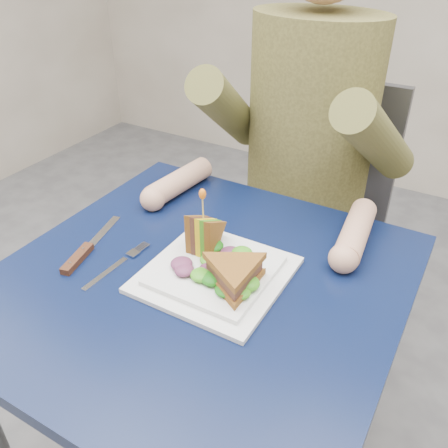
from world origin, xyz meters
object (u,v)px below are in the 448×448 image
Objects in this scene: sandwich_flat at (234,274)px; table at (200,307)px; diner at (310,104)px; plate at (216,273)px; knife at (83,253)px; chair at (312,210)px; fork at (116,266)px; sandwich_upright at (204,234)px.

table is at bearing 174.33° from sandwich_flat.
diner reaches higher than plate.
chair is at bearing 71.08° from knife.
diner reaches higher than sandwich_flat.
chair reaches higher than table.
diner reaches higher than fork.
fork is 0.82× the size of knife.
chair is 0.66m from plate.
chair is 0.75m from fork.
table is at bearing -90.00° from diner.
diner is at bearing 93.04° from plate.
sandwich_upright is at bearing 29.63° from knife.
sandwich_upright reaches higher than knife.
table is 1.01× the size of diner.
table is 0.81× the size of chair.
chair is 5.18× the size of fork.
diner is 2.87× the size of plate.
fork is at bearing 2.64° from knife.
chair reaches higher than sandwich_flat.
knife is at bearing -150.37° from sandwich_upright.
sandwich_upright is (-0.03, 0.06, 0.13)m from table.
plate reaches higher than knife.
fork is at bearing -168.43° from sandwich_flat.
knife reaches higher than fork.
sandwich_upright is (-0.03, -0.47, -0.13)m from diner.
diner reaches higher than table.
sandwich_upright is at bearing -93.19° from diner.
knife is at bearing -163.87° from plate.
table is 3.43× the size of knife.
sandwich_flat is 1.49× the size of sandwich_upright.
plate is 0.07m from sandwich_flat.
plate is (0.03, -0.63, 0.20)m from chair.
sandwich_upright is 0.19m from fork.
sandwich_upright is (-0.11, 0.07, 0.01)m from sandwich_flat.
sandwich_flat is 0.13m from sandwich_upright.
sandwich_flat is at bearing -24.44° from plate.
table is at bearing -148.63° from plate.
fork is at bearing -160.08° from table.
sandwich_upright is at bearing 113.20° from table.
plate is 0.20m from fork.
sandwich_upright is (-0.05, 0.04, 0.05)m from plate.
diner is 5.92× the size of sandwich_upright.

